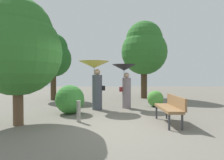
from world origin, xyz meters
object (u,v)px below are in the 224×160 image
at_px(person_left, 95,74).
at_px(park_bench, 171,107).
at_px(tree_near_left, 53,56).
at_px(path_marker_post, 79,111).
at_px(tree_near_right, 144,48).
at_px(person_right, 125,77).
at_px(tree_mid_left, 18,46).

height_order(person_left, park_bench, person_left).
relative_size(tree_near_left, path_marker_post, 5.93).
bearing_deg(path_marker_post, tree_near_right, 62.26).
xyz_separation_m(tree_near_right, path_marker_post, (-3.23, -6.13, -2.85)).
height_order(person_left, person_right, person_left).
xyz_separation_m(person_left, tree_near_left, (-2.67, 3.24, 1.13)).
distance_m(tree_near_left, path_marker_post, 6.27).
relative_size(tree_near_left, tree_near_right, 0.80).
distance_m(person_right, tree_mid_left, 4.47).
distance_m(person_right, path_marker_post, 3.16).
distance_m(park_bench, tree_near_left, 7.87).
distance_m(tree_near_right, path_marker_post, 7.49).
relative_size(tree_near_left, tree_mid_left, 1.07).
bearing_deg(tree_mid_left, park_bench, 0.39).
relative_size(person_left, path_marker_post, 3.09).
bearing_deg(person_left, person_right, -79.54).
height_order(park_bench, tree_near_right, tree_near_right).
bearing_deg(person_left, tree_mid_left, 135.42).
bearing_deg(tree_near_left, person_right, -36.23).
relative_size(park_bench, tree_near_right, 0.31).
bearing_deg(path_marker_post, tree_near_left, 113.01).
height_order(person_right, tree_near_right, tree_near_right).
distance_m(tree_near_left, tree_near_right, 5.59).
bearing_deg(person_right, park_bench, -163.01).
bearing_deg(tree_mid_left, path_marker_post, 10.84).
bearing_deg(tree_near_right, person_right, -113.11).
xyz_separation_m(person_right, tree_near_left, (-3.95, 2.90, 1.26)).
relative_size(person_right, tree_mid_left, 0.52).
distance_m(person_right, tree_near_left, 5.06).
bearing_deg(tree_near_left, person_left, -50.54).
relative_size(person_left, person_right, 1.06).
xyz_separation_m(park_bench, path_marker_post, (-2.76, 0.29, -0.18)).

